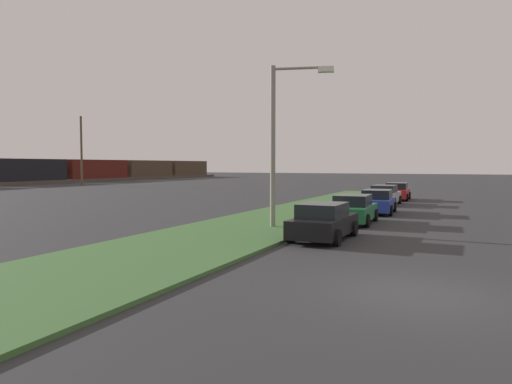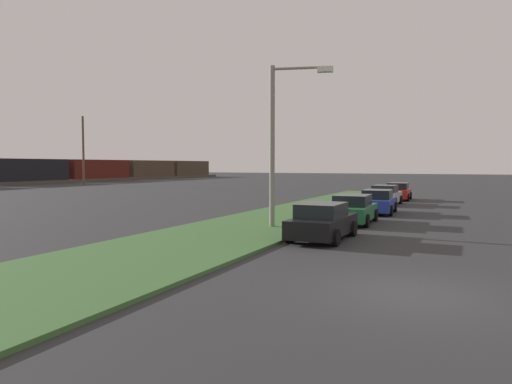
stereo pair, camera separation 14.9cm
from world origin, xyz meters
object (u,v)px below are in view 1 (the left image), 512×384
Objects in this scene: parked_car_black at (324,222)px; parked_car_red at (397,192)px; parked_car_silver at (385,195)px; parked_car_blue at (377,202)px; parked_car_green at (353,209)px; distant_utility_pole at (81,151)px; streetlight at (280,134)px.

parked_car_black and parked_car_red have the same top height.
parked_car_silver is (17.80, 0.49, 0.00)m from parked_car_black.
parked_car_red is at bearing -1.09° from parked_car_blue.
parked_car_green is 17.43m from parked_car_red.
parked_car_green is 53.91m from distant_utility_pole.
distant_utility_pole is at bearing 54.02° from streetlight.
parked_car_green is at bearing 1.22° from parked_car_black.
parked_car_black is 0.43× the size of distant_utility_pole.
streetlight is at bearing 171.11° from parked_car_red.
parked_car_blue is (11.14, -0.16, 0.00)m from parked_car_black.
distant_utility_pole is at bearing 71.60° from parked_car_silver.
streetlight is (-15.67, 2.21, 3.67)m from parked_car_silver.
parked_car_silver is at bearing -109.11° from distant_utility_pole.
parked_car_black is 17.80m from parked_car_silver.
parked_car_red is at bearing -1.32° from parked_car_green.
parked_car_silver is 16.24m from streetlight.
distant_utility_pole is at bearing 56.63° from parked_car_green.
parked_car_blue is (5.51, -0.24, 0.00)m from parked_car_green.
parked_car_black is 5.63m from parked_car_green.
streetlight is (-3.50, 2.62, 3.67)m from parked_car_green.
parked_car_blue is at bearing -4.50° from parked_car_green.
streetlight is at bearing -125.98° from distant_utility_pole.
streetlight is at bearing 141.13° from parked_car_green.
parked_car_blue is 0.44× the size of distant_utility_pole.
parked_car_green is at bearing 178.38° from parked_car_red.
distant_utility_pole is at bearing 54.28° from parked_car_black.
streetlight reaches higher than parked_car_black.
parked_car_silver is at bearing 175.64° from parked_car_red.
distant_utility_pole reaches higher than parked_car_blue.
parked_car_blue is at bearing -115.92° from distant_utility_pole.
parked_car_green is 0.58× the size of streetlight.
distant_utility_pole reaches higher than parked_car_black.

